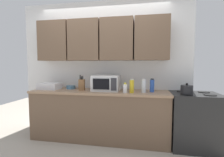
{
  "coord_description": "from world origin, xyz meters",
  "views": [
    {
      "loc": [
        0.78,
        -3.24,
        1.36
      ],
      "look_at": [
        0.23,
        -0.25,
        1.12
      ],
      "focal_mm": 26.93,
      "sensor_mm": 36.0,
      "label": 1
    }
  ],
  "objects_px": {
    "bottle_blue_cleaner": "(152,86)",
    "kettle": "(187,90)",
    "knife_block": "(82,85)",
    "microwave": "(106,83)",
    "dish_rack": "(50,86)",
    "bottle_yellow_mustard": "(132,86)",
    "bottle_clear_tall": "(144,86)",
    "bottle_white_jar": "(125,88)",
    "bowl_ceramic_small": "(71,87)",
    "stove_range": "(194,120)"
  },
  "relations": [
    {
      "from": "bottle_clear_tall",
      "to": "dish_rack",
      "type": "bearing_deg",
      "value": 177.37
    },
    {
      "from": "dish_rack",
      "to": "bottle_blue_cleaner",
      "type": "height_order",
      "value": "bottle_blue_cleaner"
    },
    {
      "from": "stove_range",
      "to": "bottle_white_jar",
      "type": "height_order",
      "value": "bottle_white_jar"
    },
    {
      "from": "microwave",
      "to": "dish_rack",
      "type": "xyz_separation_m",
      "value": [
        -1.11,
        -0.01,
        -0.08
      ]
    },
    {
      "from": "bottle_clear_tall",
      "to": "bowl_ceramic_small",
      "type": "height_order",
      "value": "bottle_clear_tall"
    },
    {
      "from": "knife_block",
      "to": "bottle_white_jar",
      "type": "height_order",
      "value": "knife_block"
    },
    {
      "from": "bottle_white_jar",
      "to": "bowl_ceramic_small",
      "type": "distance_m",
      "value": 1.13
    },
    {
      "from": "microwave",
      "to": "knife_block",
      "type": "height_order",
      "value": "knife_block"
    },
    {
      "from": "dish_rack",
      "to": "bottle_yellow_mustard",
      "type": "xyz_separation_m",
      "value": [
        1.59,
        -0.14,
        0.05
      ]
    },
    {
      "from": "knife_block",
      "to": "bottle_blue_cleaner",
      "type": "height_order",
      "value": "knife_block"
    },
    {
      "from": "microwave",
      "to": "bottle_clear_tall",
      "type": "height_order",
      "value": "microwave"
    },
    {
      "from": "stove_range",
      "to": "dish_rack",
      "type": "distance_m",
      "value": 2.66
    },
    {
      "from": "dish_rack",
      "to": "knife_block",
      "type": "height_order",
      "value": "knife_block"
    },
    {
      "from": "kettle",
      "to": "microwave",
      "type": "bearing_deg",
      "value": 172.6
    },
    {
      "from": "bottle_yellow_mustard",
      "to": "bottle_clear_tall",
      "type": "bearing_deg",
      "value": 16.34
    },
    {
      "from": "kettle",
      "to": "dish_rack",
      "type": "relative_size",
      "value": 0.48
    },
    {
      "from": "bottle_clear_tall",
      "to": "bottle_yellow_mustard",
      "type": "xyz_separation_m",
      "value": [
        -0.2,
        -0.06,
        0.0
      ]
    },
    {
      "from": "dish_rack",
      "to": "bottle_clear_tall",
      "type": "xyz_separation_m",
      "value": [
        1.78,
        -0.08,
        0.05
      ]
    },
    {
      "from": "bottle_yellow_mustard",
      "to": "bottle_white_jar",
      "type": "xyz_separation_m",
      "value": [
        -0.11,
        -0.03,
        -0.04
      ]
    },
    {
      "from": "stove_range",
      "to": "bottle_clear_tall",
      "type": "relative_size",
      "value": 3.98
    },
    {
      "from": "stove_range",
      "to": "kettle",
      "type": "relative_size",
      "value": 4.95
    },
    {
      "from": "bottle_yellow_mustard",
      "to": "bottle_blue_cleaner",
      "type": "distance_m",
      "value": 0.37
    },
    {
      "from": "stove_range",
      "to": "microwave",
      "type": "xyz_separation_m",
      "value": [
        -1.5,
        0.03,
        0.59
      ]
    },
    {
      "from": "microwave",
      "to": "bottle_yellow_mustard",
      "type": "bearing_deg",
      "value": -17.85
    },
    {
      "from": "stove_range",
      "to": "knife_block",
      "type": "height_order",
      "value": "knife_block"
    },
    {
      "from": "microwave",
      "to": "bowl_ceramic_small",
      "type": "height_order",
      "value": "microwave"
    },
    {
      "from": "dish_rack",
      "to": "bottle_blue_cleaner",
      "type": "distance_m",
      "value": 1.92
    },
    {
      "from": "stove_range",
      "to": "microwave",
      "type": "relative_size",
      "value": 1.9
    },
    {
      "from": "bowl_ceramic_small",
      "to": "knife_block",
      "type": "bearing_deg",
      "value": -25.6
    },
    {
      "from": "kettle",
      "to": "bottle_clear_tall",
      "type": "bearing_deg",
      "value": 173.29
    },
    {
      "from": "bowl_ceramic_small",
      "to": "bottle_clear_tall",
      "type": "bearing_deg",
      "value": -8.1
    },
    {
      "from": "microwave",
      "to": "bowl_ceramic_small",
      "type": "distance_m",
      "value": 0.74
    },
    {
      "from": "bottle_white_jar",
      "to": "stove_range",
      "type": "bearing_deg",
      "value": 7.55
    },
    {
      "from": "microwave",
      "to": "bottle_clear_tall",
      "type": "bearing_deg",
      "value": -8.08
    },
    {
      "from": "kettle",
      "to": "dish_rack",
      "type": "height_order",
      "value": "kettle"
    },
    {
      "from": "microwave",
      "to": "kettle",
      "type": "bearing_deg",
      "value": -7.4
    },
    {
      "from": "bottle_white_jar",
      "to": "bottle_blue_cleaner",
      "type": "relative_size",
      "value": 0.74
    },
    {
      "from": "dish_rack",
      "to": "bottle_yellow_mustard",
      "type": "relative_size",
      "value": 1.61
    },
    {
      "from": "kettle",
      "to": "knife_block",
      "type": "bearing_deg",
      "value": 175.35
    },
    {
      "from": "dish_rack",
      "to": "bottle_blue_cleaner",
      "type": "relative_size",
      "value": 1.64
    },
    {
      "from": "kettle",
      "to": "bottle_clear_tall",
      "type": "distance_m",
      "value": 0.67
    },
    {
      "from": "kettle",
      "to": "microwave",
      "type": "xyz_separation_m",
      "value": [
        -1.33,
        0.17,
        0.06
      ]
    },
    {
      "from": "microwave",
      "to": "bottle_white_jar",
      "type": "relative_size",
      "value": 2.81
    },
    {
      "from": "bottle_white_jar",
      "to": "bowl_ceramic_small",
      "type": "height_order",
      "value": "bottle_white_jar"
    },
    {
      "from": "bottle_blue_cleaner",
      "to": "kettle",
      "type": "bearing_deg",
      "value": -17.73
    },
    {
      "from": "knife_block",
      "to": "bottle_yellow_mustard",
      "type": "distance_m",
      "value": 0.94
    },
    {
      "from": "stove_range",
      "to": "knife_block",
      "type": "xyz_separation_m",
      "value": [
        -1.96,
        0.01,
        0.55
      ]
    },
    {
      "from": "stove_range",
      "to": "kettle",
      "type": "bearing_deg",
      "value": -140.53
    },
    {
      "from": "knife_block",
      "to": "bottle_white_jar",
      "type": "xyz_separation_m",
      "value": [
        0.82,
        -0.16,
        -0.03
      ]
    },
    {
      "from": "stove_range",
      "to": "microwave",
      "type": "distance_m",
      "value": 1.62
    }
  ]
}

